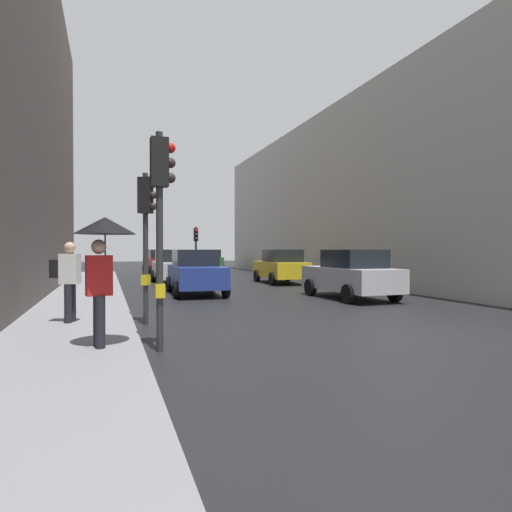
{
  "coord_description": "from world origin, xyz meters",
  "views": [
    {
      "loc": [
        -6.04,
        -7.87,
        1.76
      ],
      "look_at": [
        -0.31,
        9.02,
        1.5
      ],
      "focal_mm": 31.01,
      "sensor_mm": 36.0,
      "label": 1
    }
  ],
  "objects": [
    {
      "name": "ground_plane",
      "position": [
        0.0,
        0.0,
        0.0
      ],
      "size": [
        120.0,
        120.0,
        0.0
      ],
      "primitive_type": "plane",
      "color": "black"
    },
    {
      "name": "car_green_estate",
      "position": [
        2.28,
        29.13,
        0.88
      ],
      "size": [
        2.25,
        4.32,
        1.76
      ],
      "color": "#2D6038",
      "rests_on": "ground"
    },
    {
      "name": "car_blue_van",
      "position": [
        -2.71,
        9.38,
        0.88
      ],
      "size": [
        2.14,
        4.26,
        1.76
      ],
      "color": "navy",
      "rests_on": "ground"
    },
    {
      "name": "car_red_sedan",
      "position": [
        -2.41,
        24.23,
        0.88
      ],
      "size": [
        2.27,
        4.33,
        1.76
      ],
      "color": "red",
      "rests_on": "ground"
    },
    {
      "name": "building_facade_right",
      "position": [
        11.47,
        14.69,
        4.78
      ],
      "size": [
        12.0,
        35.4,
        9.57
      ],
      "primitive_type": "cube",
      "color": "#B2ADA3",
      "rests_on": "ground"
    },
    {
      "name": "traffic_light_near_right",
      "position": [
        -5.15,
        2.76,
        2.45
      ],
      "size": [
        0.45,
        0.36,
        3.56
      ],
      "color": "#2D2D2D",
      "rests_on": "ground"
    },
    {
      "name": "pedestrian_with_black_backpack",
      "position": [
        -6.85,
        2.66,
        1.16
      ],
      "size": [
        0.66,
        0.46,
        1.77
      ],
      "color": "black",
      "rests_on": "sidewalk_kerb"
    },
    {
      "name": "car_silver_hatchback",
      "position": [
        2.26,
        6.0,
        0.88
      ],
      "size": [
        2.1,
        4.24,
        1.76
      ],
      "color": "#BCBCC1",
      "rests_on": "ground"
    },
    {
      "name": "traffic_light_near_left",
      "position": [
        -5.14,
        -0.11,
        2.61
      ],
      "size": [
        0.43,
        0.25,
        3.79
      ],
      "color": "#2D2D2D",
      "rests_on": "ground"
    },
    {
      "name": "pedestrian_with_umbrella",
      "position": [
        -6.09,
        -0.19,
        1.84
      ],
      "size": [
        1.0,
        1.0,
        2.14
      ],
      "color": "black",
      "rests_on": "sidewalk_kerb"
    },
    {
      "name": "sidewalk_kerb",
      "position": [
        -6.73,
        6.0,
        0.08
      ],
      "size": [
        2.53,
        40.0,
        0.16
      ],
      "primitive_type": "cube",
      "color": "gray",
      "rests_on": "ground"
    },
    {
      "name": "car_yellow_taxi",
      "position": [
        2.62,
        13.61,
        0.88
      ],
      "size": [
        2.15,
        4.27,
        1.76
      ],
      "color": "yellow",
      "rests_on": "ground"
    },
    {
      "name": "traffic_light_far_median",
      "position": [
        -0.58,
        20.28,
        2.23
      ],
      "size": [
        0.25,
        0.43,
        3.24
      ],
      "color": "#2D2D2D",
      "rests_on": "ground"
    },
    {
      "name": "car_white_compact",
      "position": [
        -2.76,
        15.24,
        0.88
      ],
      "size": [
        2.06,
        4.22,
        1.76
      ],
      "color": "silver",
      "rests_on": "ground"
    }
  ]
}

